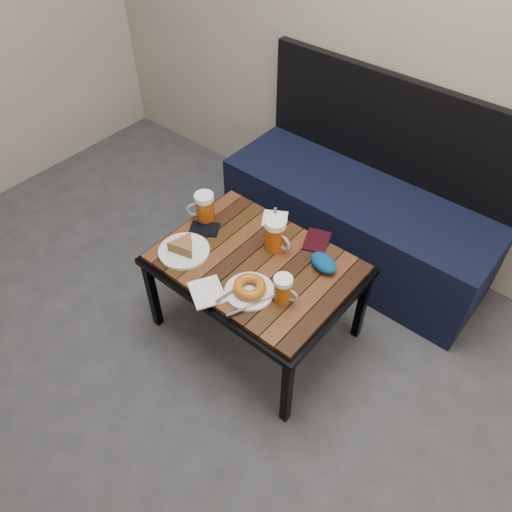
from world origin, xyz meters
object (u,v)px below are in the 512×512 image
Objects in this scene: beer_mug_centre at (276,234)px; bench at (358,216)px; beer_mug_left at (204,207)px; plate_pie at (184,248)px; passport_navy at (204,229)px; passport_burgundy at (317,241)px; knit_pouch at (324,263)px; plate_bagel at (249,289)px; cafe_table at (256,268)px; beer_mug_right at (283,289)px.

bench is at bearing 91.58° from beer_mug_centre.
beer_mug_left reaches higher than plate_pie.
beer_mug_centre is 1.16× the size of passport_navy.
beer_mug_centre is 0.68× the size of plate_pie.
passport_burgundy is 0.16m from knit_pouch.
plate_bagel is 1.95× the size of knit_pouch.
bench is 0.66m from knit_pouch.
plate_pie is 0.36m from plate_bagel.
beer_mug_left is 0.36m from beer_mug_centre.
plate_bagel is 1.78× the size of passport_burgundy.
cafe_table is at bearing -148.36° from knit_pouch.
beer_mug_centre is at bearing 131.76° from beer_mug_right.
passport_burgundy is at bearing 134.36° from knit_pouch.
passport_navy is 0.50m from passport_burgundy.
passport_navy is at bearing -117.33° from bench.
cafe_table is at bearing -137.60° from passport_burgundy.
passport_navy is 0.91× the size of passport_burgundy.
knit_pouch is (0.16, -0.59, 0.23)m from bench.
plate_pie reaches higher than passport_navy.
plate_pie is 1.54× the size of passport_burgundy.
beer_mug_right is 0.93× the size of passport_navy.
cafe_table is 0.17m from beer_mug_centre.
beer_mug_right reaches higher than plate_bagel.
cafe_table is 0.31m from passport_navy.
plate_bagel is at bearing -116.37° from passport_burgundy.
beer_mug_centre is at bearing 44.35° from plate_pie.
plate_bagel reaches higher than passport_burgundy.
bench is at bearing 74.54° from passport_burgundy.
plate_pie is 1.70× the size of passport_navy.
plate_bagel is (0.36, 0.01, -0.00)m from plate_pie.
bench is 0.99m from plate_pie.
beer_mug_right reaches higher than plate_pie.
passport_navy is at bearing 89.11° from beer_mug_left.
plate_bagel is at bearing 36.72° from passport_navy.
passport_navy is (-0.39, 0.15, -0.02)m from plate_bagel.
bench is at bearing 120.61° from passport_navy.
beer_mug_right is 0.92× the size of knit_pouch.
beer_mug_centre reaches higher than passport_burgundy.
beer_mug_left is 0.23m from plate_pie.
cafe_table is 5.64× the size of beer_mug_centre.
beer_mug_right is at bearing -95.97° from knit_pouch.
beer_mug_left reaches higher than plate_bagel.
passport_burgundy is at bearing 63.67° from cafe_table.
plate_pie is at bearing -174.79° from beer_mug_right.
knit_pouch reaches higher than plate_bagel.
bench is 10.04× the size of beer_mug_left.
beer_mug_centre is at bearing 84.49° from cafe_table.
passport_navy is (0.05, -0.05, -0.07)m from beer_mug_left.
cafe_table is at bearing -87.68° from beer_mug_centre.
beer_mug_right is 0.53m from passport_navy.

